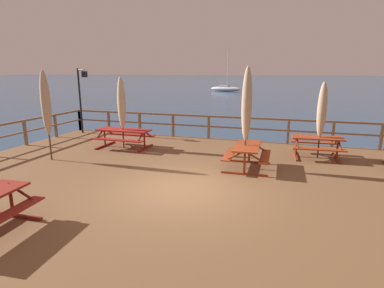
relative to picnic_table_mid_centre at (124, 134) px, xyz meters
name	(u,v)px	position (x,y,z in m)	size (l,w,h in m)	color
ground_plane	(181,210)	(3.73, -3.56, -1.19)	(600.00, 600.00, 0.00)	navy
wooden_deck	(181,199)	(3.73, -3.56, -0.88)	(16.14, 12.87, 0.63)	brown
railing_waterside_far	(228,124)	(3.73, 2.73, 0.18)	(15.94, 0.10, 1.09)	brown
picnic_table_mid_centre	(124,134)	(0.00, 0.00, 0.00)	(2.20, 1.41, 0.78)	maroon
picnic_table_mid_right	(247,152)	(5.17, -1.29, -0.01)	(1.44, 1.74, 0.78)	#993819
picnic_table_back_left	(317,143)	(7.39, 0.78, -0.01)	(1.85, 1.52, 0.78)	#993819
patio_umbrella_tall_back_right	(122,103)	(-0.01, -0.04, 1.25)	(0.32, 0.32, 2.86)	#4C3828
patio_umbrella_tall_front	(247,105)	(5.09, -1.26, 1.48)	(0.32, 0.32, 3.22)	#4C3828
patio_umbrella_tall_mid_left	(322,110)	(7.45, 0.78, 1.16)	(0.32, 0.32, 2.72)	#4C3828
patio_umbrella_tall_mid_right	(46,104)	(-1.58, -2.35, 1.41)	(0.32, 0.32, 3.11)	#4C3828
lamp_post_hooked	(82,91)	(-3.45, 2.11, 1.55)	(0.66, 0.34, 3.20)	black
sailboat_distant	(226,88)	(-5.57, 47.65, -0.68)	(6.20, 2.66, 7.72)	silver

